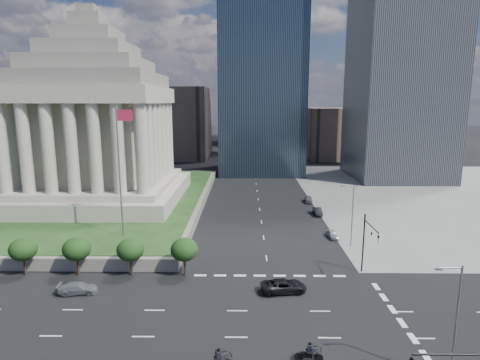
{
  "coord_description": "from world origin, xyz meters",
  "views": [
    {
      "loc": [
        -3.23,
        -35.02,
        22.29
      ],
      "look_at": [
        -3.78,
        13.34,
        12.88
      ],
      "focal_mm": 30.0,
      "sensor_mm": 36.0,
      "label": 1
    }
  ],
  "objects_px": {
    "flagpole": "(120,165)",
    "suv_grey": "(78,288)",
    "traffic_signal_ne": "(368,239)",
    "motorcycle_trail": "(218,360)",
    "pickup_truck": "(284,286)",
    "parked_sedan_mid": "(318,211)",
    "street_lamp_north": "(351,212)",
    "parked_sedan_near": "(332,234)",
    "motorcycle_lead": "(309,352)",
    "war_memorial": "(95,107)",
    "street_lamp_south": "(455,317)",
    "parked_sedan_far": "(309,199)"
  },
  "relations": [
    {
      "from": "war_memorial",
      "to": "motorcycle_lead",
      "type": "height_order",
      "value": "war_memorial"
    },
    {
      "from": "parked_sedan_near",
      "to": "motorcycle_trail",
      "type": "relative_size",
      "value": 1.26
    },
    {
      "from": "suv_grey",
      "to": "parked_sedan_mid",
      "type": "relative_size",
      "value": 1.08
    },
    {
      "from": "street_lamp_north",
      "to": "traffic_signal_ne",
      "type": "bearing_deg",
      "value": -94.19
    },
    {
      "from": "motorcycle_lead",
      "to": "parked_sedan_near",
      "type": "bearing_deg",
      "value": 78.68
    },
    {
      "from": "traffic_signal_ne",
      "to": "pickup_truck",
      "type": "relative_size",
      "value": 1.46
    },
    {
      "from": "parked_sedan_near",
      "to": "parked_sedan_mid",
      "type": "relative_size",
      "value": 0.85
    },
    {
      "from": "street_lamp_north",
      "to": "parked_sedan_mid",
      "type": "xyz_separation_m",
      "value": [
        -1.83,
        17.98,
        -4.96
      ]
    },
    {
      "from": "parked_sedan_near",
      "to": "parked_sedan_mid",
      "type": "height_order",
      "value": "parked_sedan_mid"
    },
    {
      "from": "street_lamp_north",
      "to": "flagpole",
      "type": "bearing_deg",
      "value": -178.37
    },
    {
      "from": "traffic_signal_ne",
      "to": "suv_grey",
      "type": "xyz_separation_m",
      "value": [
        -35.39,
        -4.86,
        -4.59
      ]
    },
    {
      "from": "street_lamp_south",
      "to": "pickup_truck",
      "type": "xyz_separation_m",
      "value": [
        -11.84,
        15.47,
        -4.9
      ]
    },
    {
      "from": "pickup_truck",
      "to": "motorcycle_trail",
      "type": "relative_size",
      "value": 1.91
    },
    {
      "from": "street_lamp_north",
      "to": "parked_sedan_far",
      "type": "bearing_deg",
      "value": 94.21
    },
    {
      "from": "parked_sedan_near",
      "to": "traffic_signal_ne",
      "type": "bearing_deg",
      "value": -92.39
    },
    {
      "from": "parked_sedan_near",
      "to": "motorcycle_trail",
      "type": "xyz_separation_m",
      "value": [
        -16.96,
        -34.04,
        0.46
      ]
    },
    {
      "from": "traffic_signal_ne",
      "to": "motorcycle_trail",
      "type": "relative_size",
      "value": 2.78
    },
    {
      "from": "street_lamp_north",
      "to": "parked_sedan_near",
      "type": "distance_m",
      "value": 6.74
    },
    {
      "from": "flagpole",
      "to": "motorcycle_trail",
      "type": "bearing_deg",
      "value": -60.53
    },
    {
      "from": "traffic_signal_ne",
      "to": "parked_sedan_near",
      "type": "bearing_deg",
      "value": 93.72
    },
    {
      "from": "flagpole",
      "to": "motorcycle_lead",
      "type": "bearing_deg",
      "value": -48.69
    },
    {
      "from": "traffic_signal_ne",
      "to": "suv_grey",
      "type": "relative_size",
      "value": 1.75
    },
    {
      "from": "war_memorial",
      "to": "parked_sedan_near",
      "type": "xyz_separation_m",
      "value": [
        45.5,
        -18.93,
        -20.78
      ]
    },
    {
      "from": "traffic_signal_ne",
      "to": "motorcycle_lead",
      "type": "relative_size",
      "value": 3.16
    },
    {
      "from": "parked_sedan_mid",
      "to": "street_lamp_north",
      "type": "bearing_deg",
      "value": -83.19
    },
    {
      "from": "street_lamp_north",
      "to": "parked_sedan_mid",
      "type": "relative_size",
      "value": 2.36
    },
    {
      "from": "flagpole",
      "to": "parked_sedan_near",
      "type": "relative_size",
      "value": 5.53
    },
    {
      "from": "flagpole",
      "to": "suv_grey",
      "type": "xyz_separation_m",
      "value": [
        -1.07,
        -15.17,
        -12.45
      ]
    },
    {
      "from": "war_memorial",
      "to": "traffic_signal_ne",
      "type": "relative_size",
      "value": 4.88
    },
    {
      "from": "motorcycle_lead",
      "to": "parked_sedan_mid",
      "type": "bearing_deg",
      "value": 83.19
    },
    {
      "from": "parked_sedan_far",
      "to": "pickup_truck",
      "type": "bearing_deg",
      "value": -96.52
    },
    {
      "from": "parked_sedan_near",
      "to": "motorcycle_lead",
      "type": "relative_size",
      "value": 1.43
    },
    {
      "from": "flagpole",
      "to": "street_lamp_north",
      "type": "distance_m",
      "value": 35.95
    },
    {
      "from": "pickup_truck",
      "to": "motorcycle_lead",
      "type": "xyz_separation_m",
      "value": [
        0.92,
        -13.05,
        0.18
      ]
    },
    {
      "from": "traffic_signal_ne",
      "to": "parked_sedan_near",
      "type": "height_order",
      "value": "traffic_signal_ne"
    },
    {
      "from": "pickup_truck",
      "to": "motorcycle_lead",
      "type": "relative_size",
      "value": 2.17
    },
    {
      "from": "street_lamp_north",
      "to": "suv_grey",
      "type": "distance_m",
      "value": 39.98
    },
    {
      "from": "flagpole",
      "to": "suv_grey",
      "type": "bearing_deg",
      "value": -94.02
    },
    {
      "from": "parked_sedan_far",
      "to": "traffic_signal_ne",
      "type": "bearing_deg",
      "value": -82.09
    },
    {
      "from": "pickup_truck",
      "to": "parked_sedan_mid",
      "type": "height_order",
      "value": "pickup_truck"
    },
    {
      "from": "traffic_signal_ne",
      "to": "motorcycle_lead",
      "type": "height_order",
      "value": "traffic_signal_ne"
    },
    {
      "from": "traffic_signal_ne",
      "to": "motorcycle_trail",
      "type": "bearing_deg",
      "value": -133.9
    },
    {
      "from": "traffic_signal_ne",
      "to": "street_lamp_south",
      "type": "relative_size",
      "value": 0.8
    },
    {
      "from": "suv_grey",
      "to": "parked_sedan_near",
      "type": "xyz_separation_m",
      "value": [
        34.39,
        20.24,
        -0.05
      ]
    },
    {
      "from": "suv_grey",
      "to": "motorcycle_lead",
      "type": "xyz_separation_m",
      "value": [
        25.31,
        -12.42,
        0.28
      ]
    },
    {
      "from": "flagpole",
      "to": "suv_grey",
      "type": "distance_m",
      "value": 19.65
    },
    {
      "from": "traffic_signal_ne",
      "to": "pickup_truck",
      "type": "distance_m",
      "value": 12.62
    },
    {
      "from": "war_memorial",
      "to": "traffic_signal_ne",
      "type": "distance_m",
      "value": 60.0
    },
    {
      "from": "suv_grey",
      "to": "motorcycle_lead",
      "type": "relative_size",
      "value": 1.81
    },
    {
      "from": "war_memorial",
      "to": "parked_sedan_mid",
      "type": "relative_size",
      "value": 9.19
    }
  ]
}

